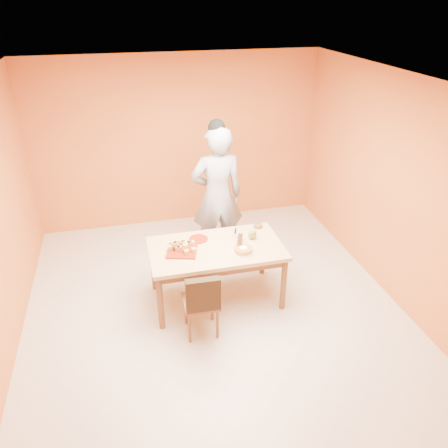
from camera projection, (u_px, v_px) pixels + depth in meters
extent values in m
plane|color=beige|center=(214.00, 309.00, 5.39)|extent=(5.00, 5.00, 0.00)
plane|color=silver|center=(212.00, 83.00, 4.11)|extent=(5.00, 5.00, 0.00)
plane|color=orange|center=(178.00, 143.00, 6.89)|extent=(4.50, 0.00, 4.50)
plane|color=orange|center=(396.00, 191.00, 5.23)|extent=(0.00, 5.00, 5.00)
cube|color=tan|center=(216.00, 249.00, 5.24)|extent=(1.60, 0.90, 0.05)
cube|color=brown|center=(216.00, 254.00, 5.27)|extent=(1.48, 0.78, 0.10)
cylinder|color=brown|center=(160.00, 303.00, 4.93)|extent=(0.07, 0.07, 0.71)
cylinder|color=brown|center=(153.00, 266.00, 5.59)|extent=(0.07, 0.07, 0.71)
cylinder|color=brown|center=(284.00, 284.00, 5.24)|extent=(0.07, 0.07, 0.71)
cylinder|color=brown|center=(263.00, 251.00, 5.91)|extent=(0.07, 0.07, 0.71)
imported|color=gray|center=(217.00, 196.00, 5.97)|extent=(0.72, 0.48, 1.97)
cube|color=maroon|center=(182.00, 251.00, 5.13)|extent=(0.42, 0.42, 0.02)
cylinder|color=maroon|center=(198.00, 239.00, 5.38)|extent=(0.27, 0.27, 0.01)
cylinder|color=white|center=(243.00, 252.00, 5.12)|extent=(0.30, 0.30, 0.01)
cylinder|color=orange|center=(243.00, 250.00, 5.10)|extent=(0.26, 0.26, 0.05)
cube|color=white|center=(240.00, 240.00, 5.24)|extent=(0.15, 0.30, 0.01)
ellipsoid|color=olive|center=(252.00, 234.00, 5.37)|extent=(0.13, 0.12, 0.13)
cylinder|color=#CC1E54|center=(252.00, 234.00, 5.41)|extent=(0.09, 0.09, 0.10)
cylinder|color=#32190D|center=(258.00, 226.00, 5.65)|extent=(0.13, 0.13, 0.03)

